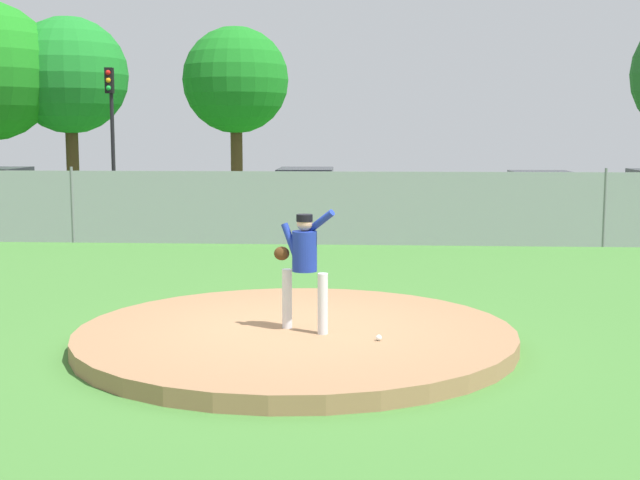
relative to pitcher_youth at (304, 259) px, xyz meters
The scene contains 12 objects.
ground_plane 6.25m from the pitcher_youth, 91.11° to the left, with size 80.00×80.00×0.00m, color #427A33.
asphalt_strip 14.69m from the pitcher_youth, 90.47° to the left, with size 44.00×7.00×0.01m, color #2B2B2D.
pitchers_mound 1.06m from the pitcher_youth, 129.27° to the left, with size 5.75×5.75×0.21m, color #99704C.
pitcher_youth is the anchor object (origin of this frame).
baseball 1.40m from the pitcher_youth, 25.74° to the right, with size 0.07×0.07×0.07m, color white.
chainlink_fence 10.15m from the pitcher_youth, 90.67° to the left, with size 33.12×0.07×1.92m.
parked_car_white 14.88m from the pitcher_youth, 94.58° to the left, with size 1.94×4.65×1.71m.
parked_car_silver 15.56m from the pitcher_youth, 67.94° to the left, with size 2.00×4.77×1.64m.
traffic_cone_orange 16.33m from the pitcher_youth, 103.49° to the left, with size 0.40×0.40×0.55m.
traffic_light_near 21.17m from the pitcher_youth, 113.91° to the left, with size 0.28×0.46×5.07m.
tree_broad_right 25.83m from the pitcher_youth, 116.34° to the left, with size 4.65×4.65×7.39m.
tree_slender_far 25.42m from the pitcher_youth, 101.26° to the left, with size 4.41×4.41×7.17m.
Camera 1 is at (1.02, -10.78, 2.75)m, focal length 47.28 mm.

